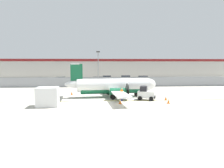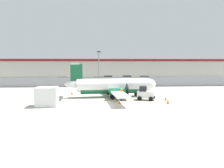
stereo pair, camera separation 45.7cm
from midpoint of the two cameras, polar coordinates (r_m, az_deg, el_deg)
ground_plane at (r=26.38m, az=-0.61°, el=-4.83°), size 140.00×140.00×0.01m
perimeter_fence at (r=42.08m, az=-1.55°, el=0.69°), size 98.00×0.10×2.10m
parking_lot_strip at (r=53.63m, az=-1.88°, el=0.66°), size 98.00×17.00×0.12m
background_building at (r=71.91m, az=-2.20°, el=4.53°), size 91.00×8.10×6.50m
commuter_airplane at (r=29.42m, az=1.01°, el=-0.57°), size 13.63×16.08×4.92m
baggage_tug at (r=27.30m, az=10.00°, el=-2.74°), size 2.57×2.02×1.88m
ground_crew_worker at (r=26.21m, az=3.16°, el=-2.80°), size 0.48×0.48×1.70m
cargo_container at (r=24.17m, az=-17.57°, el=-3.45°), size 2.50×2.12×2.20m
traffic_cone_near_left at (r=32.11m, az=-10.98°, el=-2.46°), size 0.36×0.36×0.64m
traffic_cone_near_right at (r=27.74m, az=15.54°, el=-3.87°), size 0.36×0.36×0.64m
traffic_cone_far_left at (r=25.55m, az=16.20°, el=-4.71°), size 0.36×0.36×0.64m
traffic_cone_far_right at (r=24.50m, az=2.66°, el=-4.92°), size 0.36×0.36×0.64m
parked_car_0 at (r=50.17m, az=-18.93°, el=0.95°), size 4.22×2.05×1.58m
parked_car_1 at (r=50.47m, az=-14.04°, el=1.12°), size 4.38×2.40×1.58m
parked_car_2 at (r=52.43m, az=-9.81°, el=1.38°), size 4.33×2.28×1.58m
parked_car_3 at (r=49.19m, az=-3.39°, el=1.16°), size 4.34×2.30×1.58m
parked_car_4 at (r=53.63m, az=-0.75°, el=1.56°), size 4.27×2.14×1.58m
parked_car_5 at (r=54.58m, az=4.38°, el=1.62°), size 4.27×2.15×1.58m
parked_car_6 at (r=53.47m, az=9.37°, el=1.47°), size 4.23×2.06×1.58m
parked_car_7 at (r=50.28m, az=16.82°, el=1.03°), size 4.33×2.29×1.58m
apron_light_pole at (r=38.51m, az=-3.44°, el=4.95°), size 0.70×0.30×7.27m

